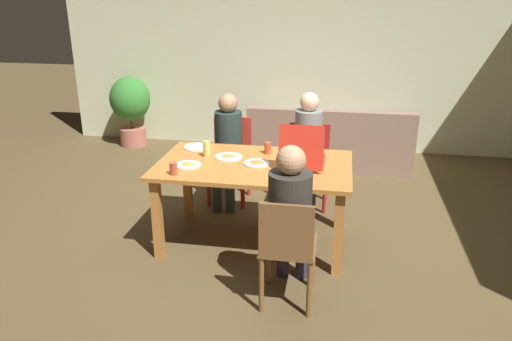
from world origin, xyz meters
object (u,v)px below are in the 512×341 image
Objects in this scene: person_0 at (227,142)px; plate_0 at (188,165)px; drinking_glass_0 at (173,169)px; drinking_glass_1 at (207,149)px; dining_table at (254,174)px; person_2 at (291,210)px; pizza_box_0 at (303,158)px; potted_plant at (130,105)px; plate_1 at (257,163)px; couch at (330,144)px; person_1 at (308,144)px; chair_0 at (231,157)px; chair_1 at (308,159)px; drinking_glass_2 at (268,148)px; chair_2 at (288,247)px; plate_2 at (197,147)px; plate_3 at (229,156)px.

person_0 is 0.98m from plate_0.
drinking_glass_1 is at bearing 72.87° from drinking_glass_0.
person_2 reaches higher than dining_table.
person_0 is 2.43× the size of pizza_box_0.
pizza_box_0 is 1.01m from plate_0.
plate_0 is 0.22× the size of potted_plant.
plate_1 is 2.45m from couch.
person_1 is at bearing 90.68° from pizza_box_0.
potted_plant is at bearing 128.54° from person_2.
person_0 is 1.22m from drinking_glass_0.
person_2 is 0.87m from pizza_box_0.
chair_0 is 1.16m from plate_0.
chair_0 is at bearing -178.16° from chair_1.
drinking_glass_1 is at bearing -134.56° from chair_1.
drinking_glass_0 is (-0.18, -1.20, 0.12)m from person_0.
person_1 is at bearing 58.87° from drinking_glass_2.
couch is at bearing 75.27° from dining_table.
drinking_glass_1 reaches higher than chair_2.
chair_1 is 3.19m from potted_plant.
drinking_glass_0 is 0.10× the size of potted_plant.
drinking_glass_2 reaches higher than couch.
dining_table is 15.45× the size of drinking_glass_2.
chair_2 is 1.05m from plate_1.
dining_table is at bearing -29.43° from plate_2.
couch reaches higher than plate_1.
person_2 is at bearing -90.60° from pizza_box_0.
potted_plant is (-1.86, 2.53, -0.23)m from drinking_glass_1.
drinking_glass_1 is 2.52m from couch.
plate_1 is (-0.39, 0.78, 0.07)m from person_2.
potted_plant is (-2.06, 2.52, -0.17)m from plate_3.
chair_0 is at bearing 114.29° from dining_table.
plate_1 is at bearing 30.68° from drinking_glass_0.
chair_2 is 3.38× the size of plate_2.
plate_0 is 0.11× the size of couch.
dining_table is 1.38× the size of person_1.
chair_0 is 1.27m from pizza_box_0.
pizza_box_0 is 0.88m from drinking_glass_1.
chair_2 is 5.96× the size of drinking_glass_1.
person_0 is at bearing -43.98° from potted_plant.
person_2 is at bearing -72.82° from drinking_glass_2.
person_2 is 1.16m from plate_0.
chair_0 is 0.43× the size of couch.
couch is at bearing 64.74° from plate_0.
plate_2 is (-0.65, 0.36, -0.00)m from plate_1.
plate_2 is at bearing -122.18° from couch.
drinking_glass_2 is (-0.33, 1.08, 0.11)m from person_2.
drinking_glass_1 reaches higher than plate_0.
person_1 is 4.78× the size of plate_2.
pizza_box_0 reaches higher than chair_0.
dining_table is 1.95× the size of chair_2.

